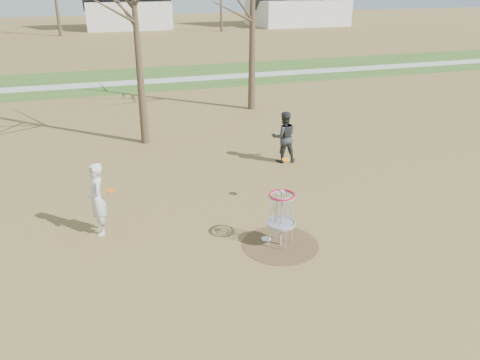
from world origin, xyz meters
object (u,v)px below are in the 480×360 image
player_standing (97,199)px  disc_golf_basket (282,210)px  disc_grounded (266,239)px  player_throwing (284,137)px

player_standing → disc_golf_basket: player_standing is taller
player_standing → disc_grounded: (3.72, -1.57, -0.88)m
player_throwing → disc_golf_basket: (-2.19, -5.02, 0.04)m
player_standing → disc_golf_basket: bearing=58.8°
player_throwing → disc_grounded: 5.35m
player_throwing → disc_grounded: size_ratio=7.91×
disc_grounded → disc_golf_basket: size_ratio=0.16×
disc_golf_basket → disc_grounded: bearing=125.6°
player_standing → disc_golf_basket: size_ratio=1.33×
player_throwing → disc_golf_basket: player_throwing is taller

